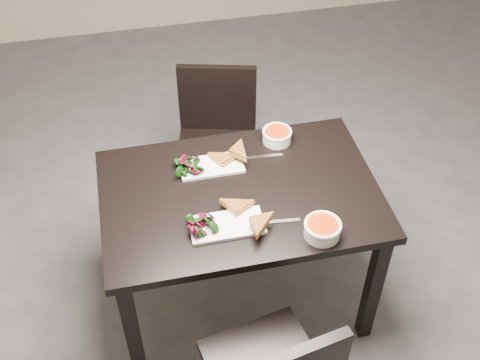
{
  "coord_description": "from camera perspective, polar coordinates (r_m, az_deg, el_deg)",
  "views": [
    {
      "loc": [
        -0.88,
        -2.13,
        2.59
      ],
      "look_at": [
        -0.48,
        -0.32,
        0.82
      ],
      "focal_mm": 45.31,
      "sensor_mm": 36.0,
      "label": 1
    }
  ],
  "objects": [
    {
      "name": "ground",
      "position": [
        3.46,
        6.69,
        -5.08
      ],
      "size": [
        5.0,
        5.0,
        0.0
      ],
      "primitive_type": "plane",
      "color": "#47474C",
      "rests_on": "ground"
    },
    {
      "name": "table",
      "position": [
        2.68,
        0.0,
        -2.61
      ],
      "size": [
        1.2,
        0.8,
        0.75
      ],
      "color": "black",
      "rests_on": "ground"
    },
    {
      "name": "chair_far",
      "position": [
        3.31,
        -2.2,
        4.25
      ],
      "size": [
        0.51,
        0.51,
        0.85
      ],
      "rotation": [
        0.0,
        0.0,
        -0.25
      ],
      "color": "black",
      "rests_on": "ground"
    },
    {
      "name": "plate_near",
      "position": [
        2.47,
        -1.24,
        -4.28
      ],
      "size": [
        0.3,
        0.15,
        0.02
      ],
      "primitive_type": "cube",
      "color": "white",
      "rests_on": "table"
    },
    {
      "name": "sandwich_near",
      "position": [
        2.46,
        0.17,
        -3.29
      ],
      "size": [
        0.19,
        0.17,
        0.05
      ],
      "primitive_type": null,
      "rotation": [
        0.0,
        0.0,
        0.52
      ],
      "color": "#A26122",
      "rests_on": "plate_near"
    },
    {
      "name": "salad_near",
      "position": [
        2.43,
        -3.56,
        -4.2
      ],
      "size": [
        0.09,
        0.09,
        0.04
      ],
      "primitive_type": null,
      "color": "black",
      "rests_on": "plate_near"
    },
    {
      "name": "soup_bowl_near",
      "position": [
        2.43,
        7.77,
        -4.54
      ],
      "size": [
        0.15,
        0.15,
        0.07
      ],
      "color": "white",
      "rests_on": "table"
    },
    {
      "name": "cutlery_near",
      "position": [
        2.49,
        3.64,
        -3.91
      ],
      "size": [
        0.18,
        0.03,
        0.0
      ],
      "primitive_type": "cube",
      "rotation": [
        0.0,
        0.0,
        -0.1
      ],
      "color": "silver",
      "rests_on": "table"
    },
    {
      "name": "plate_far",
      "position": [
        2.72,
        -2.71,
        1.33
      ],
      "size": [
        0.28,
        0.14,
        0.01
      ],
      "primitive_type": "cube",
      "color": "white",
      "rests_on": "table"
    },
    {
      "name": "sandwich_far",
      "position": [
        2.7,
        -1.31,
        1.79
      ],
      "size": [
        0.18,
        0.16,
        0.05
      ],
      "primitive_type": null,
      "rotation": [
        0.0,
        0.0,
        0.54
      ],
      "color": "#A26122",
      "rests_on": "plate_far"
    },
    {
      "name": "salad_far",
      "position": [
        2.69,
        -4.82,
        1.44
      ],
      "size": [
        0.09,
        0.08,
        0.04
      ],
      "primitive_type": null,
      "color": "black",
      "rests_on": "plate_far"
    },
    {
      "name": "soup_bowl_far",
      "position": [
        2.84,
        3.5,
        4.24
      ],
      "size": [
        0.14,
        0.14,
        0.06
      ],
      "color": "white",
      "rests_on": "table"
    },
    {
      "name": "cutlery_far",
      "position": [
        2.78,
        2.2,
        2.23
      ],
      "size": [
        0.18,
        0.03,
        0.0
      ],
      "primitive_type": "cube",
      "rotation": [
        0.0,
        0.0,
        -0.07
      ],
      "color": "silver",
      "rests_on": "table"
    }
  ]
}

